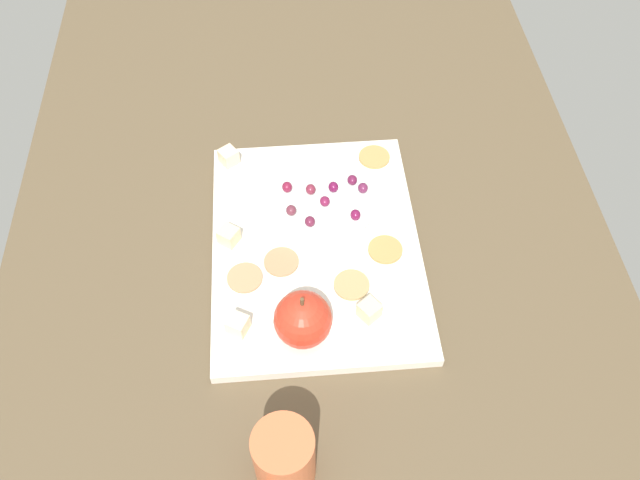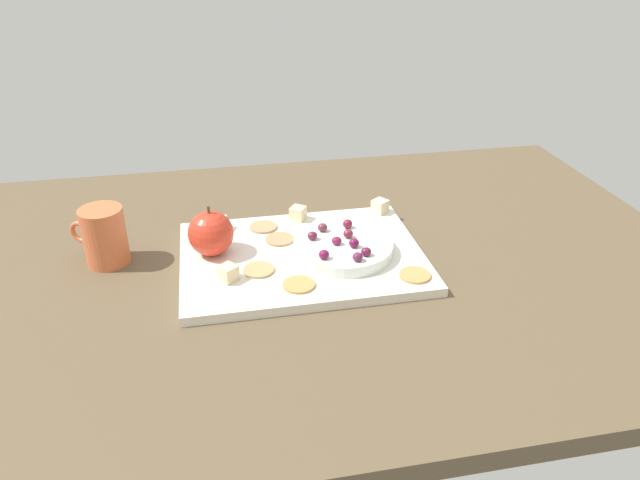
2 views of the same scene
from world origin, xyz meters
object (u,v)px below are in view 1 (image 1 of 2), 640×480
(grape_2, at_px, (325,201))
(cracker_4, at_px, (281,262))
(platter, at_px, (316,246))
(grape_8, at_px, (363,188))
(serving_dish, at_px, (321,202))
(cracker_0, at_px, (385,250))
(cheese_cube_2, at_px, (369,310))
(cracker_2, at_px, (352,285))
(cheese_cube_1, at_px, (229,236))
(grape_6, at_px, (307,222))
(cracker_1, at_px, (245,278))
(grape_7, at_px, (355,215))
(grape_5, at_px, (291,210))
(grape_1, at_px, (311,189))
(apple_whole, at_px, (303,320))
(cheese_cube_0, at_px, (229,157))
(grape_4, at_px, (287,187))
(cup, at_px, (284,458))
(grape_0, at_px, (352,180))
(cheese_cube_3, at_px, (238,325))
(cracker_3, at_px, (374,157))
(grape_3, at_px, (333,187))

(grape_2, bearing_deg, cracker_4, 141.03)
(platter, bearing_deg, grape_8, -45.12)
(serving_dish, height_order, cracker_0, serving_dish)
(cheese_cube_2, distance_m, cracker_2, 0.05)
(cheese_cube_1, bearing_deg, grape_6, -87.38)
(cracker_1, distance_m, grape_7, 0.18)
(serving_dish, bearing_deg, grape_8, -82.21)
(grape_2, height_order, grape_7, grape_7)
(serving_dish, relative_size, grape_5, 9.89)
(grape_1, bearing_deg, cheese_cube_1, 117.94)
(grape_6, bearing_deg, serving_dish, -27.33)
(apple_whole, relative_size, cheese_cube_1, 3.00)
(cheese_cube_0, height_order, grape_5, grape_5)
(apple_whole, relative_size, grape_4, 4.50)
(cracker_2, xyz_separation_m, cup, (-0.24, 0.10, 0.03))
(cheese_cube_0, height_order, grape_6, grape_6)
(grape_0, distance_m, grape_2, 0.06)
(cracker_0, xyz_separation_m, cracker_1, (-0.03, 0.20, 0.00))
(apple_whole, distance_m, grape_7, 0.19)
(platter, bearing_deg, grape_7, -66.60)
(platter, bearing_deg, cracker_4, 120.25)
(grape_7, xyz_separation_m, cup, (-0.34, 0.12, 0.01))
(grape_2, bearing_deg, platter, 162.42)
(cheese_cube_1, relative_size, cheese_cube_3, 1.00)
(platter, bearing_deg, grape_2, -17.58)
(cracker_0, xyz_separation_m, grape_2, (0.08, 0.08, 0.02))
(grape_6, bearing_deg, cup, 171.66)
(cracker_0, xyz_separation_m, cracker_2, (-0.06, 0.05, 0.00))
(cheese_cube_1, distance_m, grape_7, 0.19)
(cracker_0, bearing_deg, grape_7, 39.85)
(cracker_3, xyz_separation_m, grape_7, (-0.14, 0.05, 0.03))
(cracker_1, relative_size, grape_1, 2.96)
(cracker_3, bearing_deg, grape_5, 130.75)
(platter, xyz_separation_m, cup, (-0.32, 0.06, 0.04))
(grape_2, relative_size, grape_5, 1.00)
(cheese_cube_0, relative_size, cracker_2, 0.51)
(cracker_2, xyz_separation_m, cracker_3, (0.24, -0.06, 0.00))
(grape_1, relative_size, grape_8, 1.00)
(cracker_1, distance_m, cracker_4, 0.06)
(cheese_cube_0, bearing_deg, grape_0, -112.56)
(serving_dish, height_order, cheese_cube_3, cheese_cube_3)
(cracker_1, height_order, cup, cup)
(grape_7, distance_m, cup, 0.36)
(grape_5, bearing_deg, grape_1, -39.55)
(grape_3, bearing_deg, grape_1, 92.84)
(cracker_0, bearing_deg, grape_8, 12.76)
(cracker_0, xyz_separation_m, grape_0, (0.11, 0.04, 0.03))
(apple_whole, xyz_separation_m, cracker_3, (0.31, -0.13, -0.04))
(grape_2, height_order, grape_5, grape_5)
(cracker_0, relative_size, cracker_3, 1.00)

